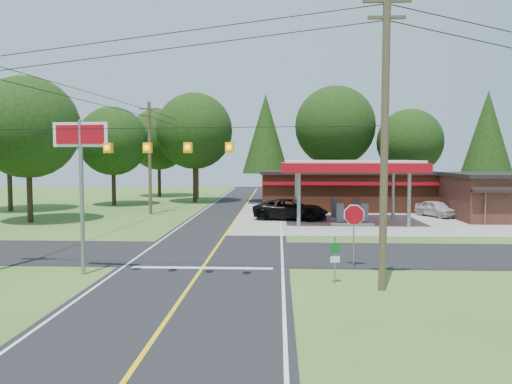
{
  "coord_description": "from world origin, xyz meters",
  "views": [
    {
      "loc": [
        3.5,
        -26.11,
        5.12
      ],
      "look_at": [
        2.0,
        7.0,
        2.8
      ],
      "focal_mm": 35.0,
      "sensor_mm": 36.0,
      "label": 1
    }
  ],
  "objects_px": {
    "sedan_car": "(436,209)",
    "octagonal_stop_sign": "(354,219)",
    "gas_canopy": "(349,168)",
    "big_stop_sign": "(81,160)",
    "suv_car": "(291,210)"
  },
  "relations": [
    {
      "from": "sedan_car",
      "to": "octagonal_stop_sign",
      "type": "xyz_separation_m",
      "value": [
        -10.0,
        -20.01,
        1.54
      ]
    },
    {
      "from": "suv_car",
      "to": "big_stop_sign",
      "type": "xyz_separation_m",
      "value": [
        -9.5,
        -19.51,
        4.14
      ]
    },
    {
      "from": "sedan_car",
      "to": "octagonal_stop_sign",
      "type": "relative_size",
      "value": 1.4
    },
    {
      "from": "sedan_car",
      "to": "octagonal_stop_sign",
      "type": "distance_m",
      "value": 22.43
    },
    {
      "from": "gas_canopy",
      "to": "suv_car",
      "type": "relative_size",
      "value": 1.75
    },
    {
      "from": "gas_canopy",
      "to": "sedan_car",
      "type": "xyz_separation_m",
      "value": [
        8.0,
        4.0,
        -3.56
      ]
    },
    {
      "from": "gas_canopy",
      "to": "octagonal_stop_sign",
      "type": "bearing_deg",
      "value": -97.12
    },
    {
      "from": "octagonal_stop_sign",
      "to": "sedan_car",
      "type": "bearing_deg",
      "value": 63.45
    },
    {
      "from": "suv_car",
      "to": "octagonal_stop_sign",
      "type": "height_order",
      "value": "octagonal_stop_sign"
    },
    {
      "from": "gas_canopy",
      "to": "sedan_car",
      "type": "distance_m",
      "value": 9.63
    },
    {
      "from": "sedan_car",
      "to": "big_stop_sign",
      "type": "bearing_deg",
      "value": -158.75
    },
    {
      "from": "big_stop_sign",
      "to": "octagonal_stop_sign",
      "type": "height_order",
      "value": "big_stop_sign"
    },
    {
      "from": "gas_canopy",
      "to": "octagonal_stop_sign",
      "type": "xyz_separation_m",
      "value": [
        -2.0,
        -16.01,
        -2.03
      ]
    },
    {
      "from": "big_stop_sign",
      "to": "octagonal_stop_sign",
      "type": "bearing_deg",
      "value": 9.44
    },
    {
      "from": "gas_canopy",
      "to": "octagonal_stop_sign",
      "type": "relative_size",
      "value": 3.58
    }
  ]
}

